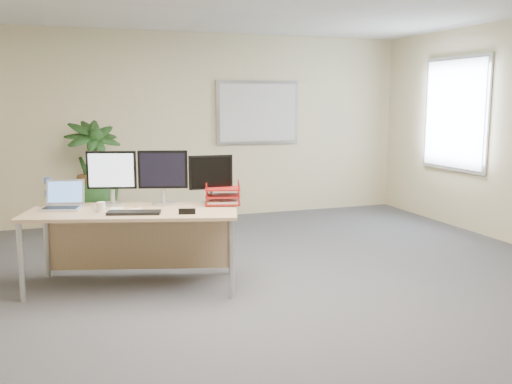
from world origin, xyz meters
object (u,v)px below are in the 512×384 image
object	(u,v)px
monitor_left	(112,174)
monitor_right	(163,174)
floor_plant	(92,175)
desk	(135,224)
laptop	(63,202)

from	to	relation	value
monitor_left	monitor_right	size ratio (longest dim) A/B	0.99
floor_plant	desk	bearing A→B (deg)	-84.64
floor_plant	monitor_left	world-z (taller)	floor_plant
desk	monitor_left	bearing A→B (deg)	128.89
floor_plant	monitor_right	distance (m)	2.44
monitor_left	monitor_right	xyz separation A→B (m)	(0.47, -0.15, 0.00)
laptop	desk	bearing A→B (deg)	-17.02
desk	monitor_left	size ratio (longest dim) A/B	3.98
monitor_right	laptop	bearing A→B (deg)	172.35
desk	monitor_right	xyz separation A→B (m)	(0.29, 0.07, 0.46)
desk	floor_plant	bearing A→B (deg)	95.36
laptop	monitor_right	bearing A→B (deg)	-7.65
floor_plant	laptop	bearing A→B (deg)	-100.20
desk	laptop	world-z (taller)	laptop
floor_plant	monitor_left	size ratio (longest dim) A/B	2.88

